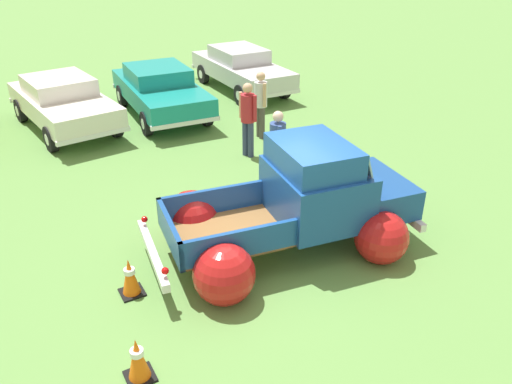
# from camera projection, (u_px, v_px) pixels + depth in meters

# --- Properties ---
(ground_plane) EXTENTS (80.00, 80.00, 0.00)m
(ground_plane) POSITION_uv_depth(u_px,v_px,m) (281.00, 248.00, 9.09)
(ground_plane) COLOR #609347
(vintage_pickup_truck) EXTENTS (4.83, 3.24, 1.96)m
(vintage_pickup_truck) POSITION_uv_depth(u_px,v_px,m) (302.00, 207.00, 8.86)
(vintage_pickup_truck) COLOR black
(vintage_pickup_truck) RESTS_ON ground
(show_car_1) EXTENTS (2.43, 4.60, 1.43)m
(show_car_1) POSITION_uv_depth(u_px,v_px,m) (63.00, 101.00, 14.12)
(show_car_1) COLOR black
(show_car_1) RESTS_ON ground
(show_car_2) EXTENTS (2.16, 4.59, 1.43)m
(show_car_2) POSITION_uv_depth(u_px,v_px,m) (160.00, 89.00, 15.16)
(show_car_2) COLOR black
(show_car_2) RESTS_ON ground
(show_car_3) EXTENTS (1.83, 4.68, 1.43)m
(show_car_3) POSITION_uv_depth(u_px,v_px,m) (241.00, 68.00, 17.50)
(show_car_3) COLOR black
(show_car_3) RESTS_ON ground
(spectator_0) EXTENTS (0.44, 0.53, 1.83)m
(spectator_0) POSITION_uv_depth(u_px,v_px,m) (248.00, 115.00, 12.27)
(spectator_0) COLOR navy
(spectator_0) RESTS_ON ground
(spectator_1) EXTENTS (0.36, 0.53, 1.78)m
(spectator_1) POSITION_uv_depth(u_px,v_px,m) (261.00, 101.00, 13.39)
(spectator_1) COLOR #4C4742
(spectator_1) RESTS_ON ground
(spectator_2) EXTENTS (0.44, 0.53, 1.73)m
(spectator_2) POSITION_uv_depth(u_px,v_px,m) (277.00, 145.00, 10.76)
(spectator_2) COLOR black
(spectator_2) RESTS_ON ground
(lane_cone_0) EXTENTS (0.36, 0.36, 0.63)m
(lane_cone_0) POSITION_uv_depth(u_px,v_px,m) (138.00, 359.00, 6.35)
(lane_cone_0) COLOR black
(lane_cone_0) RESTS_ON ground
(lane_cone_1) EXTENTS (0.36, 0.36, 0.63)m
(lane_cone_1) POSITION_uv_depth(u_px,v_px,m) (130.00, 277.00, 7.83)
(lane_cone_1) COLOR black
(lane_cone_1) RESTS_ON ground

